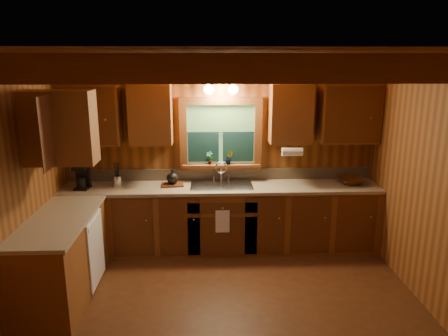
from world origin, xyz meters
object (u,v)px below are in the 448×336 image
sink (222,189)px  wicker_basket (351,181)px  cutting_board (173,185)px  coffee_maker (82,177)px

sink → wicker_basket: sink is taller
cutting_board → wicker_basket: bearing=-7.1°
sink → coffee_maker: (-1.82, -0.05, 0.19)m
sink → coffee_maker: bearing=-178.5°
wicker_basket → cutting_board: bearing=179.7°
coffee_maker → cutting_board: bearing=8.7°
sink → cutting_board: 0.66m
sink → wicker_basket: (1.76, 0.01, 0.09)m
coffee_maker → wicker_basket: coffee_maker is taller
coffee_maker → wicker_basket: 3.57m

